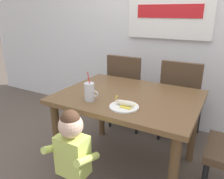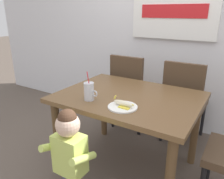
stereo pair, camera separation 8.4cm
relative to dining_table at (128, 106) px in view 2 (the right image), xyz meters
name	(u,v)px [view 2 (the right image)]	position (x,y,z in m)	size (l,w,h in m)	color
ground_plane	(127,165)	(0.00, 0.00, -0.64)	(24.00, 24.00, 0.00)	brown
back_wall	(174,11)	(0.00, 1.12, 0.81)	(6.40, 0.17, 2.90)	silver
dining_table	(128,106)	(0.00, 0.00, 0.00)	(1.22, 0.93, 0.75)	brown
dining_chair_left	(130,88)	(-0.34, 0.71, -0.10)	(0.44, 0.44, 0.96)	#4C3826
dining_chair_right	(184,98)	(0.32, 0.72, -0.10)	(0.44, 0.45, 0.96)	#4C3826
toddler_standing	(69,150)	(-0.12, -0.66, -0.11)	(0.33, 0.24, 0.84)	#3F4760
milk_cup	(89,92)	(-0.23, -0.27, 0.17)	(0.13, 0.08, 0.25)	silver
snack_plate	(123,107)	(0.08, -0.26, 0.11)	(0.23, 0.23, 0.01)	white
peeled_banana	(123,104)	(0.08, -0.25, 0.14)	(0.17, 0.11, 0.07)	#F4EAC6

